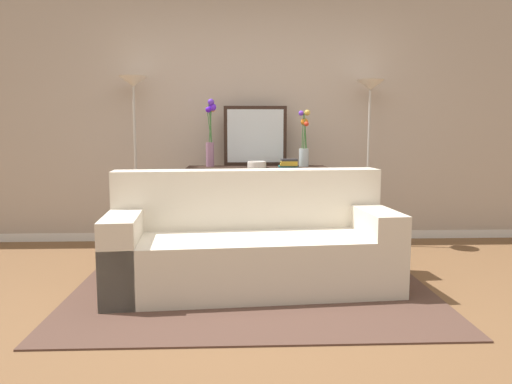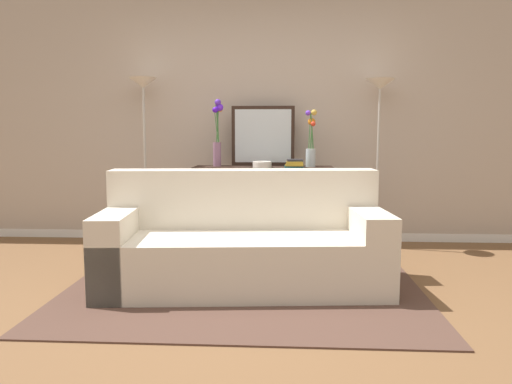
{
  "view_description": "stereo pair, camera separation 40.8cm",
  "coord_description": "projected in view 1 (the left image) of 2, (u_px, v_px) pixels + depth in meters",
  "views": [
    {
      "loc": [
        -0.17,
        -3.07,
        1.18
      ],
      "look_at": [
        -0.0,
        1.13,
        0.65
      ],
      "focal_mm": 33.95,
      "sensor_mm": 36.0,
      "label": 1
    },
    {
      "loc": [
        0.24,
        -3.07,
        1.18
      ],
      "look_at": [
        -0.0,
        1.13,
        0.65
      ],
      "focal_mm": 33.95,
      "sensor_mm": 36.0,
      "label": 2
    }
  ],
  "objects": [
    {
      "name": "ground_plane",
      "position": [
        263.0,
        313.0,
        3.2
      ],
      "size": [
        16.0,
        16.0,
        0.02
      ],
      "primitive_type": "cube",
      "color": "brown"
    },
    {
      "name": "back_wall",
      "position": [
        252.0,
        114.0,
        5.21
      ],
      "size": [
        12.0,
        0.15,
        2.74
      ],
      "color": "white",
      "rests_on": "ground"
    },
    {
      "name": "area_rug",
      "position": [
        253.0,
        292.0,
        3.56
      ],
      "size": [
        2.64,
        1.83,
        0.01
      ],
      "color": "#51382D",
      "rests_on": "ground"
    },
    {
      "name": "couch",
      "position": [
        251.0,
        246.0,
        3.68
      ],
      "size": [
        2.17,
        1.02,
        0.88
      ],
      "color": "beige",
      "rests_on": "ground"
    },
    {
      "name": "console_table",
      "position": [
        257.0,
        192.0,
        4.9
      ],
      "size": [
        1.4,
        0.37,
        0.83
      ],
      "color": "black",
      "rests_on": "ground"
    },
    {
      "name": "floor_lamp_left",
      "position": [
        134.0,
        114.0,
        4.83
      ],
      "size": [
        0.28,
        0.28,
        1.72
      ],
      "color": "#B7B2A8",
      "rests_on": "ground"
    },
    {
      "name": "floor_lamp_right",
      "position": [
        369.0,
        116.0,
        4.93
      ],
      "size": [
        0.28,
        0.28,
        1.7
      ],
      "color": "#B7B2A8",
      "rests_on": "ground"
    },
    {
      "name": "wall_mirror",
      "position": [
        255.0,
        136.0,
        4.99
      ],
      "size": [
        0.65,
        0.02,
        0.61
      ],
      "color": "black",
      "rests_on": "console_table"
    },
    {
      "name": "vase_tall_flowers",
      "position": [
        211.0,
        134.0,
        4.85
      ],
      "size": [
        0.11,
        0.11,
        0.67
      ],
      "color": "gray",
      "rests_on": "console_table"
    },
    {
      "name": "vase_short_flowers",
      "position": [
        304.0,
        144.0,
        4.87
      ],
      "size": [
        0.11,
        0.13,
        0.57
      ],
      "color": "silver",
      "rests_on": "console_table"
    },
    {
      "name": "fruit_bowl",
      "position": [
        257.0,
        164.0,
        4.75
      ],
      "size": [
        0.19,
        0.19,
        0.06
      ],
      "color": "silver",
      "rests_on": "console_table"
    },
    {
      "name": "book_stack",
      "position": [
        289.0,
        163.0,
        4.79
      ],
      "size": [
        0.19,
        0.16,
        0.08
      ],
      "color": "#1E7075",
      "rests_on": "console_table"
    },
    {
      "name": "book_row_under_console",
      "position": [
        221.0,
        242.0,
        4.95
      ],
      "size": [
        0.43,
        0.18,
        0.13
      ],
      "color": "tan",
      "rests_on": "ground"
    }
  ]
}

